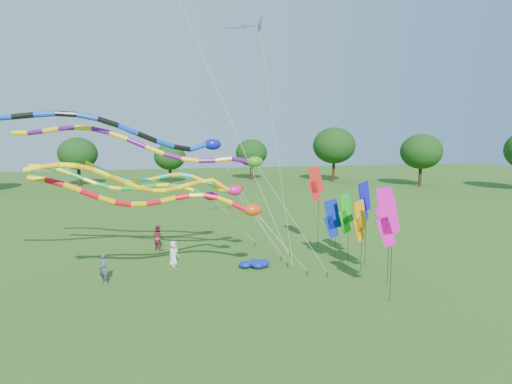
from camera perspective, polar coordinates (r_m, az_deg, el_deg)
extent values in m
plane|color=#2A5817|center=(21.46, 1.94, -14.20)|extent=(160.00, 160.00, 0.00)
cylinder|color=#382314|center=(77.30, 21.76, 2.22)|extent=(0.50, 0.50, 2.43)
ellipsoid|color=#163A0F|center=(77.08, 21.88, 4.57)|extent=(5.14, 5.14, 4.37)
cylinder|color=#382314|center=(75.35, 10.40, 2.89)|extent=(0.50, 0.50, 3.40)
ellipsoid|color=#163A0F|center=(75.10, 10.49, 6.27)|extent=(7.19, 7.19, 6.11)
cylinder|color=#382314|center=(78.09, -0.65, 3.11)|extent=(0.50, 0.50, 3.21)
ellipsoid|color=#163A0F|center=(77.85, -0.66, 6.19)|extent=(6.77, 6.77, 5.75)
cylinder|color=#382314|center=(72.91, -11.53, 2.64)|extent=(0.50, 0.50, 3.27)
ellipsoid|color=#163A0F|center=(72.66, -11.62, 6.00)|extent=(6.90, 6.90, 5.87)
cylinder|color=#382314|center=(73.47, -22.82, 1.81)|extent=(0.50, 0.50, 2.21)
ellipsoid|color=#163A0F|center=(73.25, -22.94, 4.05)|extent=(4.66, 4.66, 3.97)
cylinder|color=black|center=(24.94, 6.84, -10.69)|extent=(0.05, 0.05, 0.30)
cylinder|color=silver|center=(23.90, 3.32, -6.57)|extent=(0.02, 0.02, 4.85)
ellipsoid|color=#E0400B|center=(23.10, -0.42, -2.41)|extent=(1.00, 0.65, 0.65)
cylinder|color=red|center=(23.01, -2.24, -1.98)|extent=(0.29, 0.29, 0.86)
cylinder|color=#E0AF0B|center=(23.00, -4.16, -1.16)|extent=(0.29, 0.29, 0.82)
cylinder|color=red|center=(23.00, -6.06, -0.62)|extent=(0.29, 0.29, 0.77)
cylinder|color=#E0AF0B|center=(23.00, -7.95, -0.45)|extent=(0.29, 0.29, 0.75)
cylinder|color=red|center=(22.97, -9.81, -0.63)|extent=(0.29, 0.29, 0.76)
cylinder|color=#E0AF0B|center=(22.92, -11.66, -1.00)|extent=(0.29, 0.29, 0.77)
cylinder|color=red|center=(22.82, -13.53, -1.38)|extent=(0.29, 0.29, 0.77)
cylinder|color=#E0AF0B|center=(22.68, -15.41, -1.58)|extent=(0.29, 0.29, 0.77)
cylinder|color=red|center=(22.52, -17.34, -1.45)|extent=(0.29, 0.29, 0.79)
cylinder|color=#E0AF0B|center=(22.36, -19.31, -0.98)|extent=(0.29, 0.29, 0.83)
cylinder|color=red|center=(22.23, -21.31, -0.25)|extent=(0.29, 0.29, 0.85)
cylinder|color=#E0AF0B|center=(22.18, -23.32, 0.55)|extent=(0.29, 0.29, 0.83)
cylinder|color=red|center=(22.21, -25.30, 1.22)|extent=(0.29, 0.29, 0.79)
cylinder|color=#E0AF0B|center=(22.35, -27.21, 1.58)|extent=(0.29, 0.29, 0.76)
cylinder|color=black|center=(26.46, 4.26, -9.55)|extent=(0.05, 0.05, 0.30)
cylinder|color=silver|center=(24.98, 0.86, -4.78)|extent=(0.02, 0.02, 5.81)
ellipsoid|color=#DD1872|center=(23.81, -2.86, 0.23)|extent=(0.87, 0.56, 0.56)
cylinder|color=#F89C0D|center=(23.74, -4.67, 0.86)|extent=(0.25, 0.25, 1.04)
cylinder|color=#FEFF0D|center=(23.70, -6.51, 1.46)|extent=(0.25, 0.25, 0.71)
cylinder|color=#F89C0D|center=(23.46, -8.11, 1.18)|extent=(0.25, 0.25, 0.72)
cylinder|color=#FEFF0D|center=(23.19, -9.69, 0.74)|extent=(0.25, 0.25, 0.73)
cylinder|color=#F89C0D|center=(22.87, -11.27, 0.35)|extent=(0.25, 0.25, 0.73)
cylinder|color=#FEFF0D|center=(22.52, -12.88, 0.17)|extent=(0.25, 0.25, 0.73)
cylinder|color=#F89C0D|center=(22.16, -14.53, 0.34)|extent=(0.25, 0.25, 0.76)
cylinder|color=#FEFF0D|center=(21.80, -16.25, 0.86)|extent=(0.25, 0.25, 0.80)
cylinder|color=#F89C0D|center=(21.49, -18.05, 1.62)|extent=(0.25, 0.25, 0.81)
cylinder|color=#FEFF0D|center=(21.25, -19.93, 2.40)|extent=(0.25, 0.25, 0.78)
cylinder|color=#F89C0D|center=(21.11, -21.85, 3.01)|extent=(0.25, 0.25, 0.74)
cylinder|color=#FEFF0D|center=(21.07, -23.78, 3.27)|extent=(0.25, 0.25, 0.71)
cylinder|color=#F89C0D|center=(21.13, -25.71, 3.16)|extent=(0.25, 0.25, 0.72)
cylinder|color=#FEFF0D|center=(21.28, -27.60, 2.77)|extent=(0.25, 0.25, 0.74)
cylinder|color=black|center=(24.89, 9.46, -10.78)|extent=(0.05, 0.05, 0.30)
cylinder|color=silver|center=(23.77, 4.78, -3.47)|extent=(0.02, 0.02, 7.46)
ellipsoid|color=#318618|center=(23.24, -0.16, 4.08)|extent=(0.90, 0.58, 0.58)
cylinder|color=#6A0B83|center=(23.46, -2.13, 4.27)|extent=(0.26, 0.26, 1.02)
cylinder|color=yellow|center=(23.66, -4.32, 4.34)|extent=(0.26, 0.26, 0.92)
cylinder|color=#6A0B83|center=(23.57, -6.55, 4.18)|extent=(0.26, 0.26, 0.92)
cylinder|color=yellow|center=(23.49, -8.80, 4.27)|extent=(0.26, 0.26, 0.94)
cylinder|color=#6A0B83|center=(23.43, -11.07, 4.71)|extent=(0.26, 0.26, 0.96)
cylinder|color=yellow|center=(23.42, -13.36, 5.43)|extent=(0.26, 0.26, 0.99)
cylinder|color=#6A0B83|center=(23.48, -15.63, 6.31)|extent=(0.26, 0.26, 1.00)
cylinder|color=yellow|center=(23.65, -17.85, 7.13)|extent=(0.26, 0.26, 0.97)
cylinder|color=#6A0B83|center=(23.92, -19.98, 7.70)|extent=(0.26, 0.26, 0.93)
cylinder|color=yellow|center=(24.28, -21.99, 7.92)|extent=(0.26, 0.26, 0.91)
cylinder|color=#6A0B83|center=(24.73, -23.86, 7.81)|extent=(0.26, 0.26, 0.92)
cylinder|color=yellow|center=(25.24, -25.62, 7.48)|extent=(0.26, 0.26, 0.93)
cylinder|color=#6A0B83|center=(25.80, -27.27, 7.12)|extent=(0.26, 0.26, 0.93)
cylinder|color=yellow|center=(26.38, -28.86, 6.90)|extent=(0.26, 0.26, 0.92)
cylinder|color=black|center=(27.52, 3.34, -8.86)|extent=(0.05, 0.05, 0.30)
cylinder|color=silver|center=(25.83, -1.01, -1.52)|extent=(0.02, 0.02, 8.38)
ellipsoid|color=#0B14A4|center=(24.80, -5.80, 6.34)|extent=(0.99, 0.64, 0.64)
cylinder|color=blue|center=(24.60, -7.69, 5.98)|extent=(0.29, 0.29, 1.01)
cylinder|color=black|center=(24.31, -9.86, 5.80)|extent=(0.29, 0.29, 1.00)
cylinder|color=blue|center=(23.93, -12.06, 6.31)|extent=(0.29, 0.29, 1.03)
cylinder|color=black|center=(23.63, -14.34, 7.09)|extent=(0.29, 0.29, 1.06)
cylinder|color=blue|center=(23.41, -16.71, 7.99)|extent=(0.29, 0.29, 1.05)
cylinder|color=black|center=(23.30, -19.13, 8.80)|extent=(0.29, 0.29, 1.02)
cylinder|color=blue|center=(23.31, -21.57, 9.33)|extent=(0.29, 0.29, 0.99)
cylinder|color=black|center=(23.41, -23.98, 9.48)|extent=(0.29, 0.29, 0.98)
cylinder|color=blue|center=(23.61, -26.34, 9.30)|extent=(0.29, 0.29, 0.98)
cylinder|color=black|center=(23.87, -28.64, 8.91)|extent=(0.29, 0.29, 0.99)
cylinder|color=blue|center=(24.18, -30.87, 8.51)|extent=(0.29, 0.29, 0.99)
cylinder|color=black|center=(28.30, 4.52, -8.40)|extent=(0.05, 0.05, 0.30)
cylinder|color=silver|center=(27.36, 1.09, -3.93)|extent=(0.02, 0.02, 5.56)
ellipsoid|color=red|center=(26.72, -2.51, 0.54)|extent=(0.77, 0.50, 0.50)
cylinder|color=#0EEEDB|center=(26.45, -3.87, 0.33)|extent=(0.22, 0.22, 0.75)
cylinder|color=yellow|center=(26.12, -5.16, 0.50)|extent=(0.22, 0.22, 0.72)
cylinder|color=#0EEEDB|center=(25.96, -6.52, 1.22)|extent=(0.22, 0.22, 0.71)
cylinder|color=yellow|center=(25.89, -7.90, 1.83)|extent=(0.22, 0.22, 0.67)
cylinder|color=#0EEEDB|center=(25.92, -9.28, 2.21)|extent=(0.22, 0.22, 0.64)
cylinder|color=yellow|center=(26.03, -10.65, 2.28)|extent=(0.22, 0.22, 0.64)
cylinder|color=#0EEEDB|center=(26.22, -11.99, 2.09)|extent=(0.22, 0.22, 0.66)
cylinder|color=yellow|center=(26.45, -13.31, 1.77)|extent=(0.22, 0.22, 0.67)
cylinder|color=#0EEEDB|center=(26.70, -14.61, 1.51)|extent=(0.22, 0.22, 0.65)
cylinder|color=yellow|center=(26.92, -15.89, 1.44)|extent=(0.22, 0.22, 0.64)
cylinder|color=#0EEEDB|center=(27.10, -17.18, 1.64)|extent=(0.22, 0.22, 0.65)
cylinder|color=yellow|center=(27.21, -18.48, 2.11)|extent=(0.22, 0.22, 0.69)
cylinder|color=#0EEEDB|center=(27.27, -19.80, 2.74)|extent=(0.22, 0.22, 0.71)
cylinder|color=yellow|center=(27.28, -21.14, 3.38)|extent=(0.22, 0.22, 0.70)
cylinder|color=black|center=(30.97, -0.13, -6.94)|extent=(0.05, 0.05, 0.30)
cylinder|color=silver|center=(30.43, -3.04, -3.66)|extent=(0.02, 0.02, 4.61)
ellipsoid|color=#860C55|center=(30.08, -6.00, -0.52)|extent=(0.99, 0.64, 0.64)
cylinder|color=green|center=(29.79, -7.48, -0.17)|extent=(0.29, 0.29, 1.10)
cylinder|color=yellow|center=(29.53, -9.11, 0.44)|extent=(0.29, 0.29, 0.87)
cylinder|color=green|center=(29.65, -10.72, 0.79)|extent=(0.29, 0.29, 0.85)
cylinder|color=yellow|center=(29.87, -12.29, 0.88)|extent=(0.29, 0.29, 0.85)
cylinder|color=green|center=(30.15, -13.82, 0.76)|extent=(0.29, 0.29, 0.86)
cylinder|color=yellow|center=(30.48, -15.32, 0.56)|extent=(0.29, 0.29, 0.86)
cylinder|color=green|center=(30.80, -16.79, 0.44)|extent=(0.29, 0.29, 0.85)
cylinder|color=yellow|center=(31.10, -18.25, 0.50)|extent=(0.29, 0.29, 0.85)
cylinder|color=green|center=(31.35, -19.72, 0.81)|extent=(0.29, 0.29, 0.87)
cylinder|color=yellow|center=(31.54, -21.20, 1.32)|extent=(0.29, 0.29, 0.90)
cylinder|color=green|center=(31.69, -22.71, 1.93)|extent=(0.29, 0.29, 0.92)
cylinder|color=yellow|center=(31.80, -24.23, 2.51)|extent=(0.29, 0.29, 0.90)
cylinder|color=green|center=(31.89, -25.77, 2.92)|extent=(0.29, 0.29, 0.88)
cylinder|color=yellow|center=(32.00, -27.30, 3.07)|extent=(0.29, 0.29, 0.86)
cylinder|color=black|center=(25.70, 4.95, -10.09)|extent=(0.04, 0.04, 0.30)
cylinder|color=silver|center=(25.32, -4.77, 12.81)|extent=(0.01, 0.01, 21.70)
cylinder|color=black|center=(25.70, 4.95, -10.09)|extent=(0.04, 0.04, 0.30)
cylinder|color=silver|center=(22.58, -7.93, 19.12)|extent=(0.01, 0.01, 26.90)
cylinder|color=black|center=(25.70, 4.95, -10.09)|extent=(0.04, 0.04, 0.30)
cylinder|color=silver|center=(26.03, 2.64, 6.72)|extent=(0.01, 0.01, 14.99)
cone|color=purple|center=(28.45, 0.42, 21.55)|extent=(0.98, 1.07, 1.15)
cube|color=purple|center=(28.26, -1.06, 21.34)|extent=(0.90, 0.12, 0.04)
cube|color=purple|center=(28.12, -2.23, 21.15)|extent=(0.90, 0.12, 0.04)
cube|color=purple|center=(27.99, -3.41, 20.95)|extent=(0.90, 0.12, 0.04)
cylinder|color=black|center=(21.53, 17.63, -7.73)|extent=(0.02, 0.02, 4.82)
cube|color=#FF0EB3|center=(21.09, 17.24, -2.99)|extent=(1.11, 0.48, 1.93)
cube|color=#FF0EB3|center=(21.23, 16.94, -5.11)|extent=(0.97, 0.42, 1.51)
cylinder|color=black|center=(27.25, 10.56, -5.47)|extent=(0.02, 0.02, 3.68)
cube|color=#0D21BD|center=(26.92, 10.19, -2.92)|extent=(1.16, 0.19, 1.93)
cube|color=#0D21BD|center=(27.05, 9.99, -4.60)|extent=(1.01, 0.17, 1.51)
cylinder|color=black|center=(27.03, 14.45, -4.40)|extent=(0.02, 0.02, 4.87)
cube|color=#130EC5|center=(26.54, 14.28, -0.59)|extent=(1.10, 0.52, 1.93)
cube|color=#130EC5|center=(26.60, 14.12, -2.31)|extent=(0.96, 0.46, 1.51)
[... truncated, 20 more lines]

